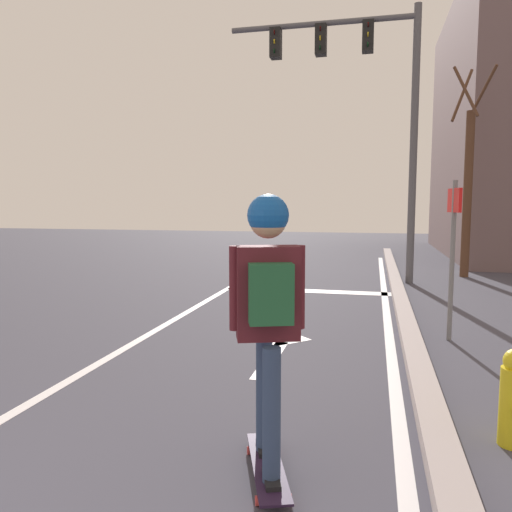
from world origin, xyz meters
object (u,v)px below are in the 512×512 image
(skater, at_px, (268,296))
(roadside_tree, at_px, (468,184))
(street_sign_post, at_px, (453,236))
(traffic_signal_mast, at_px, (362,84))
(skateboard, at_px, (267,466))

(skater, distance_m, roadside_tree, 10.14)
(street_sign_post, height_order, roadside_tree, roadside_tree)
(traffic_signal_mast, xyz_separation_m, roadside_tree, (2.46, 1.33, -2.11))
(skateboard, height_order, skater, skater)
(traffic_signal_mast, xyz_separation_m, street_sign_post, (1.30, -4.68, -2.98))
(skater, bearing_deg, street_sign_post, 66.63)
(street_sign_post, bearing_deg, roadside_tree, 79.09)
(street_sign_post, bearing_deg, skateboard, -113.52)
(skateboard, height_order, traffic_signal_mast, traffic_signal_mast)
(street_sign_post, bearing_deg, traffic_signal_mast, 105.55)
(skateboard, distance_m, street_sign_post, 4.21)
(skater, relative_size, street_sign_post, 0.84)
(traffic_signal_mast, height_order, street_sign_post, traffic_signal_mast)
(skater, relative_size, roadside_tree, 0.35)
(traffic_signal_mast, bearing_deg, skater, -92.01)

